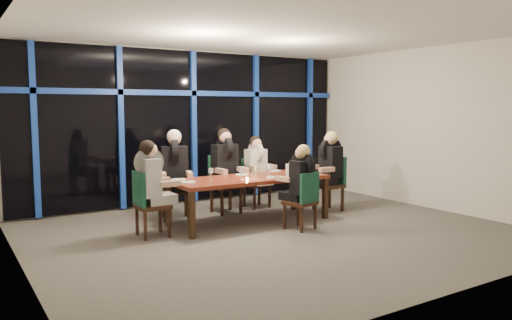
# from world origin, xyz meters

# --- Properties ---
(room) EXTENTS (7.04, 7.00, 3.02)m
(room) POSITION_xyz_m (0.00, 0.00, 2.02)
(room) COLOR #5F5A53
(room) RESTS_ON ground
(window_wall) EXTENTS (6.86, 0.43, 2.94)m
(window_wall) POSITION_xyz_m (0.01, 2.93, 1.55)
(window_wall) COLOR black
(window_wall) RESTS_ON ground
(dining_table) EXTENTS (2.60, 1.00, 0.75)m
(dining_table) POSITION_xyz_m (0.00, 0.80, 0.68)
(dining_table) COLOR maroon
(dining_table) RESTS_ON ground
(chair_far_left) EXTENTS (0.60, 0.60, 1.03)m
(chair_far_left) POSITION_xyz_m (-0.91, 1.74, 0.58)
(chair_far_left) COLOR black
(chair_far_left) RESTS_ON ground
(chair_far_mid) EXTENTS (0.48, 0.48, 1.03)m
(chair_far_mid) POSITION_xyz_m (0.03, 1.74, 0.58)
(chair_far_mid) COLOR black
(chair_far_mid) RESTS_ON ground
(chair_far_right) EXTENTS (0.44, 0.44, 0.92)m
(chair_far_right) POSITION_xyz_m (0.77, 1.86, 0.51)
(chair_far_right) COLOR black
(chair_far_right) RESTS_ON ground
(chair_end_left) EXTENTS (0.45, 0.45, 0.97)m
(chair_end_left) POSITION_xyz_m (-1.75, 0.79, 0.54)
(chair_end_left) COLOR black
(chair_end_left) RESTS_ON ground
(chair_end_right) EXTENTS (0.47, 0.47, 0.99)m
(chair_end_right) POSITION_xyz_m (1.80, 0.83, 0.55)
(chair_end_right) COLOR black
(chair_end_right) RESTS_ON ground
(chair_near_mid) EXTENTS (0.50, 0.50, 0.90)m
(chair_near_mid) POSITION_xyz_m (0.44, -0.09, 0.50)
(chair_near_mid) COLOR black
(chair_near_mid) RESTS_ON ground
(diner_far_left) EXTENTS (0.61, 0.70, 1.01)m
(diner_far_left) POSITION_xyz_m (-0.94, 1.66, 0.99)
(diner_far_left) COLOR black
(diner_far_left) RESTS_ON ground
(diner_far_mid) EXTENTS (0.51, 0.64, 1.01)m
(diner_far_mid) POSITION_xyz_m (0.03, 1.66, 0.98)
(diner_far_mid) COLOR black
(diner_far_mid) RESTS_ON ground
(diner_far_right) EXTENTS (0.47, 0.58, 0.90)m
(diner_far_right) POSITION_xyz_m (0.77, 1.78, 0.88)
(diner_far_right) COLOR silver
(diner_far_right) RESTS_ON ground
(diner_end_left) EXTENTS (0.60, 0.48, 0.94)m
(diner_end_left) POSITION_xyz_m (-1.67, 0.79, 0.92)
(diner_end_left) COLOR black
(diner_end_left) RESTS_ON ground
(diner_end_right) EXTENTS (0.62, 0.50, 0.97)m
(diner_end_right) POSITION_xyz_m (1.72, 0.83, 0.95)
(diner_end_right) COLOR black
(diner_end_right) RESTS_ON ground
(diner_near_mid) EXTENTS (0.50, 0.60, 0.88)m
(diner_near_mid) POSITION_xyz_m (0.42, -0.01, 0.86)
(diner_near_mid) COLOR black
(diner_near_mid) RESTS_ON ground
(plate_far_left) EXTENTS (0.24, 0.24, 0.01)m
(plate_far_left) POSITION_xyz_m (-1.11, 1.12, 0.76)
(plate_far_left) COLOR white
(plate_far_left) RESTS_ON dining_table
(plate_far_mid) EXTENTS (0.24, 0.24, 0.01)m
(plate_far_mid) POSITION_xyz_m (0.04, 1.09, 0.76)
(plate_far_mid) COLOR white
(plate_far_mid) RESTS_ON dining_table
(plate_far_right) EXTENTS (0.24, 0.24, 0.01)m
(plate_far_right) POSITION_xyz_m (0.79, 1.22, 0.76)
(plate_far_right) COLOR white
(plate_far_right) RESTS_ON dining_table
(plate_end_left) EXTENTS (0.24, 0.24, 0.01)m
(plate_end_left) POSITION_xyz_m (-1.11, 0.78, 0.76)
(plate_end_left) COLOR white
(plate_end_left) RESTS_ON dining_table
(plate_end_right) EXTENTS (0.24, 0.24, 0.01)m
(plate_end_right) POSITION_xyz_m (1.15, 0.85, 0.76)
(plate_end_right) COLOR white
(plate_end_right) RESTS_ON dining_table
(plate_near_mid) EXTENTS (0.24, 0.24, 0.01)m
(plate_near_mid) POSITION_xyz_m (0.30, 0.54, 0.76)
(plate_near_mid) COLOR white
(plate_near_mid) RESTS_ON dining_table
(wine_bottle) EXTENTS (0.07, 0.07, 0.29)m
(wine_bottle) POSITION_xyz_m (1.11, 0.70, 0.86)
(wine_bottle) COLOR black
(wine_bottle) RESTS_ON dining_table
(water_pitcher) EXTENTS (0.12, 0.11, 0.19)m
(water_pitcher) POSITION_xyz_m (0.67, 0.63, 0.85)
(water_pitcher) COLOR silver
(water_pitcher) RESTS_ON dining_table
(tea_light) EXTENTS (0.05, 0.05, 0.03)m
(tea_light) POSITION_xyz_m (-0.15, 0.63, 0.76)
(tea_light) COLOR #FBA24B
(tea_light) RESTS_ON dining_table
(wine_glass_a) EXTENTS (0.06, 0.06, 0.17)m
(wine_glass_a) POSITION_xyz_m (-0.25, 0.63, 0.87)
(wine_glass_a) COLOR silver
(wine_glass_a) RESTS_ON dining_table
(wine_glass_b) EXTENTS (0.06, 0.06, 0.16)m
(wine_glass_b) POSITION_xyz_m (0.16, 0.86, 0.87)
(wine_glass_b) COLOR silver
(wine_glass_b) RESTS_ON dining_table
(wine_glass_c) EXTENTS (0.07, 0.07, 0.19)m
(wine_glass_c) POSITION_xyz_m (0.37, 0.76, 0.89)
(wine_glass_c) COLOR silver
(wine_glass_c) RESTS_ON dining_table
(wine_glass_d) EXTENTS (0.07, 0.07, 0.19)m
(wine_glass_d) POSITION_xyz_m (-0.68, 0.85, 0.89)
(wine_glass_d) COLOR silver
(wine_glass_d) RESTS_ON dining_table
(wine_glass_e) EXTENTS (0.06, 0.06, 0.17)m
(wine_glass_e) POSITION_xyz_m (0.98, 1.01, 0.87)
(wine_glass_e) COLOR white
(wine_glass_e) RESTS_ON dining_table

